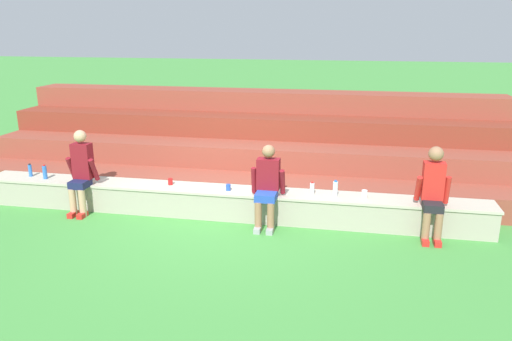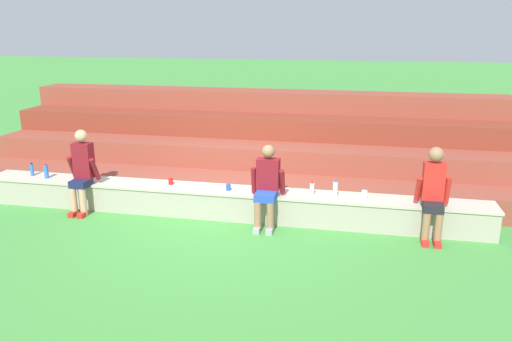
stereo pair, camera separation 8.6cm
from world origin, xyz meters
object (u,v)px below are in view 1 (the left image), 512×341
at_px(water_bottle_center_gap, 45,172).
at_px(plastic_cup_left_end, 170,182).
at_px(water_bottle_mid_left, 312,188).
at_px(water_bottle_mid_right, 335,189).
at_px(person_center, 433,191).
at_px(water_bottle_near_right, 30,170).
at_px(person_left_of_center, 267,185).
at_px(plastic_cup_right_end, 228,187).
at_px(person_far_left, 81,171).
at_px(plastic_cup_middle, 364,194).

height_order(water_bottle_center_gap, plastic_cup_left_end, water_bottle_center_gap).
bearing_deg(water_bottle_mid_left, water_bottle_mid_right, -5.01).
height_order(person_center, water_bottle_mid_left, person_center).
bearing_deg(water_bottle_mid_right, water_bottle_near_right, 179.51).
xyz_separation_m(person_left_of_center, plastic_cup_left_end, (-1.71, 0.32, -0.15)).
bearing_deg(plastic_cup_left_end, plastic_cup_right_end, -6.06).
distance_m(person_far_left, water_bottle_mid_right, 4.19).
distance_m(person_left_of_center, water_bottle_mid_right, 1.07).
height_order(water_bottle_mid_left, water_bottle_near_right, water_bottle_near_right).
relative_size(water_bottle_center_gap, plastic_cup_left_end, 2.37).
bearing_deg(person_left_of_center, person_far_left, -179.99).
bearing_deg(water_bottle_near_right, plastic_cup_middle, -0.44).
distance_m(water_bottle_mid_left, plastic_cup_right_end, 1.35).
bearing_deg(water_bottle_center_gap, person_left_of_center, -3.14).
bearing_deg(water_bottle_near_right, water_bottle_mid_right, -0.49).
height_order(water_bottle_mid_right, plastic_cup_middle, water_bottle_mid_right).
height_order(water_bottle_center_gap, water_bottle_mid_left, water_bottle_center_gap).
xyz_separation_m(person_far_left, water_bottle_mid_left, (3.82, 0.28, -0.16)).
distance_m(person_far_left, person_left_of_center, 3.15).
distance_m(water_bottle_center_gap, water_bottle_mid_right, 5.01).
relative_size(water_bottle_center_gap, plastic_cup_middle, 2.02).
height_order(water_bottle_near_right, plastic_cup_right_end, water_bottle_near_right).
bearing_deg(person_left_of_center, plastic_cup_right_end, 162.75).
relative_size(person_far_left, water_bottle_mid_right, 5.40).
bearing_deg(plastic_cup_left_end, person_center, -4.13).
bearing_deg(person_left_of_center, water_bottle_mid_left, 22.87).
distance_m(person_left_of_center, water_bottle_mid_left, 0.74).
relative_size(water_bottle_mid_left, plastic_cup_right_end, 1.99).
distance_m(water_bottle_near_right, plastic_cup_right_end, 3.64).
bearing_deg(person_center, plastic_cup_left_end, 175.87).
bearing_deg(water_bottle_center_gap, plastic_cup_middle, 0.38).
xyz_separation_m(water_bottle_mid_right, water_bottle_mid_left, (-0.36, 0.03, -0.03)).
height_order(water_bottle_mid_left, plastic_cup_middle, water_bottle_mid_left).
distance_m(person_far_left, water_bottle_near_right, 1.22).
relative_size(person_far_left, person_center, 1.02).
height_order(person_left_of_center, water_bottle_mid_left, person_left_of_center).
distance_m(person_far_left, water_bottle_center_gap, 0.87).
bearing_deg(person_far_left, person_center, 0.20).
bearing_deg(plastic_cup_right_end, water_bottle_mid_left, 3.13).
xyz_separation_m(person_far_left, water_bottle_near_right, (-1.17, 0.30, -0.15)).
bearing_deg(plastic_cup_left_end, water_bottle_mid_left, -0.86).
xyz_separation_m(plastic_cup_right_end, plastic_cup_left_end, (-1.03, 0.11, 0.00)).
bearing_deg(plastic_cup_right_end, plastic_cup_left_end, 173.94).
xyz_separation_m(person_center, plastic_cup_right_end, (-3.13, 0.19, -0.20)).
xyz_separation_m(person_left_of_center, person_center, (2.46, 0.02, 0.05)).
distance_m(water_bottle_center_gap, plastic_cup_left_end, 2.27).
xyz_separation_m(water_bottle_center_gap, plastic_cup_left_end, (2.27, 0.10, -0.07)).
height_order(person_far_left, water_bottle_mid_right, person_far_left).
xyz_separation_m(water_bottle_mid_left, plastic_cup_left_end, (-2.38, 0.04, -0.04)).
bearing_deg(water_bottle_near_right, plastic_cup_left_end, 0.47).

